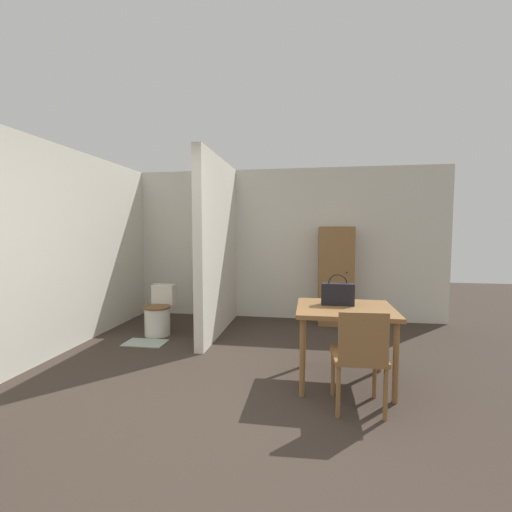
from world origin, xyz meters
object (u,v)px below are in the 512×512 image
Objects in this scene: wooden_chair at (360,355)px; toilet at (159,314)px; wooden_cabinet at (336,276)px; dining_table at (345,317)px; handbag at (338,294)px.

toilet is at bearing 142.73° from wooden_chair.
toilet is 0.45× the size of wooden_cabinet.
dining_table is 1.07× the size of wooden_chair.
wooden_chair is at bearing -77.50° from handbag.
wooden_chair is 0.73m from handbag.
wooden_cabinet reaches higher than wooden_chair.
dining_table is at bearing 94.70° from wooden_chair.
handbag is (-0.13, 0.61, 0.38)m from wooden_chair.
dining_table is 0.59× the size of wooden_cabinet.
toilet is 2.72m from handbag.
wooden_chair is 2.70m from wooden_cabinet.
dining_table is at bearing -51.24° from handbag.
toilet is (-2.47, 1.22, -0.36)m from dining_table.
dining_table is 1.33× the size of toilet.
toilet is (-2.54, 1.74, -0.19)m from wooden_chair.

